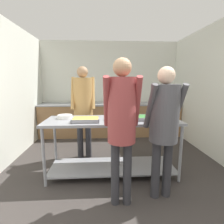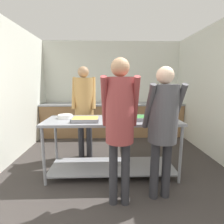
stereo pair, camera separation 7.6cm
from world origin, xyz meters
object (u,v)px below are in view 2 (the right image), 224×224
Objects in this scene: sauce_pan at (115,118)px; broccoli_bowl at (159,115)px; plate_stack at (65,116)px; serving_tray_roast at (86,120)px; guest_serving_right at (163,120)px; cook_behind_counter at (84,102)px; water_bottle at (76,100)px; serving_tray_vegetables at (142,118)px; guest_serving_left at (120,117)px.

broccoli_bowl reaches higher than sauce_pan.
plate_stack is 0.43m from serving_tray_roast.
serving_tray_roast is 1.23m from broccoli_bowl.
plate_stack is 1.56m from guest_serving_right.
guest_serving_right is (0.57, -0.57, 0.08)m from sauce_pan.
plate_stack is 1.56m from broccoli_bowl.
cook_behind_counter is 1.43m from water_bottle.
cook_behind_counter reaches higher than serving_tray_vegetables.
cook_behind_counter is (-1.13, 1.30, 0.07)m from guest_serving_right.
plate_stack is 1.28× the size of broccoli_bowl.
guest_serving_left reaches higher than plate_stack.
broccoli_bowl is at bearing 1.86° from plate_stack.
guest_serving_left is 1.05× the size of guest_serving_right.
cook_behind_counter is (-0.56, 0.73, 0.15)m from sauce_pan.
serving_tray_roast is 1.83× the size of water_bottle.
guest_serving_left reaches higher than serving_tray_roast.
plate_stack is 1.94m from water_bottle.
broccoli_bowl is 0.11× the size of guest_serving_left.
cook_behind_counter is (-0.12, 0.79, 0.17)m from serving_tray_roast.
sauce_pan is at bearing 92.25° from guest_serving_left.
sauce_pan is at bearing -163.93° from broccoli_bowl.
guest_serving_right reaches higher than broccoli_bowl.
cook_behind_counter reaches higher than water_bottle.
serving_tray_roast is 1.04× the size of serving_tray_vegetables.
guest_serving_left is (0.83, -0.85, 0.16)m from plate_stack.
water_bottle is (-0.15, 1.94, 0.06)m from plate_stack.
cook_behind_counter is 8.17× the size of water_bottle.
serving_tray_vegetables is 0.22× the size of cook_behind_counter.
sauce_pan is 2.31m from water_bottle.
guest_serving_left reaches higher than sauce_pan.
water_bottle is (-1.52, 2.68, -0.04)m from guest_serving_right.
guest_serving_left is at bearing -120.10° from serving_tray_vegetables.
broccoli_bowl is 0.11× the size of cook_behind_counter.
serving_tray_roast is at bearing -171.98° from sauce_pan.
cook_behind_counter reaches higher than plate_stack.
serving_tray_vegetables is at bearing -7.00° from plate_stack.
serving_tray_vegetables is 0.38m from broccoli_bowl.
water_bottle reaches higher than plate_stack.
guest_serving_right reaches higher than plate_stack.
plate_stack is at bearing -113.28° from cook_behind_counter.
cook_behind_counter is at bearing 66.72° from plate_stack.
broccoli_bowl is at bearing 16.07° from sauce_pan.
sauce_pan is at bearing -52.48° from cook_behind_counter.
water_bottle is at bearing 123.55° from serving_tray_vegetables.
serving_tray_roast is at bearing 153.30° from guest_serving_right.
serving_tray_vegetables is at bearing -147.87° from broccoli_bowl.
plate_stack is at bearing -178.14° from broccoli_bowl.
guest_serving_right is at bearing -26.70° from serving_tray_roast.
broccoli_bowl is (0.32, 0.20, 0.01)m from serving_tray_vegetables.
guest_serving_left is at bearing -70.67° from water_bottle.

